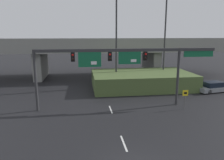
# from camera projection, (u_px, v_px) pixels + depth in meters

# --- Properties ---
(lane_markings) EXTENTS (0.14, 39.13, 0.01)m
(lane_markings) POSITION_uv_depth(u_px,v_px,m) (107.00, 99.00, 26.63)
(lane_markings) COLOR silver
(lane_markings) RESTS_ON ground
(signal_gantry) EXTENTS (19.26, 0.44, 6.35)m
(signal_gantry) POSITION_uv_depth(u_px,v_px,m) (122.00, 59.00, 22.80)
(signal_gantry) COLOR #2D2D30
(signal_gantry) RESTS_ON ground
(speed_limit_sign) EXTENTS (0.60, 0.11, 2.13)m
(speed_limit_sign) POSITION_uv_depth(u_px,v_px,m) (185.00, 97.00, 22.90)
(speed_limit_sign) COLOR #4C4C4C
(speed_limit_sign) RESTS_ON ground
(highway_light_pole_near) EXTENTS (0.70, 0.36, 14.22)m
(highway_light_pole_near) POSITION_uv_depth(u_px,v_px,m) (116.00, 36.00, 31.83)
(highway_light_pole_near) COLOR #2D2D30
(highway_light_pole_near) RESTS_ON ground
(highway_light_pole_far) EXTENTS (0.70, 0.36, 17.78)m
(highway_light_pole_far) POSITION_uv_depth(u_px,v_px,m) (166.00, 24.00, 33.59)
(highway_light_pole_far) COLOR #2D2D30
(highway_light_pole_far) RESTS_ON ground
(overpass_bridge) EXTENTS (48.32, 9.95, 7.15)m
(overpass_bridge) POSITION_uv_depth(u_px,v_px,m) (98.00, 49.00, 40.11)
(overpass_bridge) COLOR gray
(overpass_bridge) RESTS_ON ground
(grass_embankment) EXTENTS (14.46, 8.77, 2.25)m
(grass_embankment) POSITION_uv_depth(u_px,v_px,m) (142.00, 80.00, 32.49)
(grass_embankment) COLOR #4C6033
(grass_embankment) RESTS_ON ground
(parked_sedan_near_right) EXTENTS (4.29, 2.06, 1.38)m
(parked_sedan_near_right) POSITION_uv_depth(u_px,v_px,m) (190.00, 87.00, 30.22)
(parked_sedan_near_right) COLOR maroon
(parked_sedan_near_right) RESTS_ON ground
(parked_sedan_mid_right) EXTENTS (5.03, 2.63, 1.44)m
(parked_sedan_mid_right) POSITION_uv_depth(u_px,v_px,m) (214.00, 87.00, 29.94)
(parked_sedan_mid_right) COLOR gray
(parked_sedan_mid_right) RESTS_ON ground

